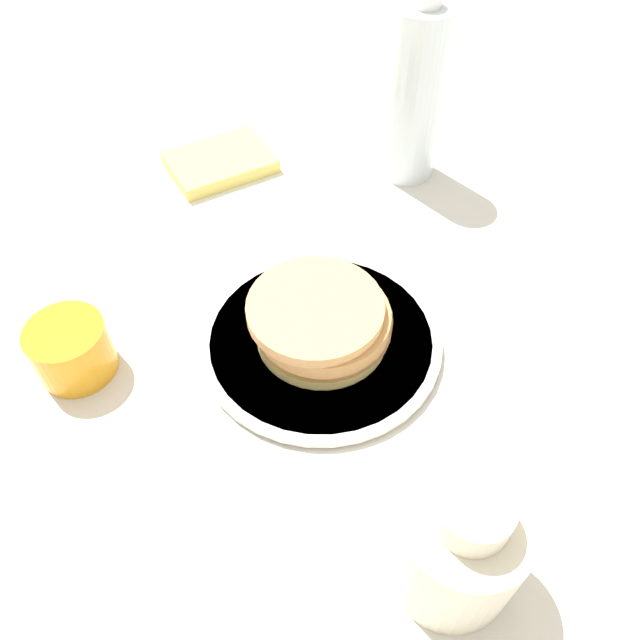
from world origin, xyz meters
name	(u,v)px	position (x,y,z in m)	size (l,w,h in m)	color
ground_plane	(340,331)	(0.00, 0.00, 0.00)	(4.00, 4.00, 0.00)	silver
plate	(320,339)	(0.03, 0.00, 0.01)	(0.27, 0.27, 0.01)	silver
pancake_stack	(322,321)	(0.03, 0.00, 0.04)	(0.16, 0.16, 0.06)	#D3BC6E
juice_glass	(72,350)	(0.26, -0.14, 0.03)	(0.08, 0.08, 0.06)	orange
cream_jug	(459,545)	(0.10, 0.27, 0.06)	(0.11, 0.11, 0.14)	beige
water_bottle_near	(415,96)	(-0.27, -0.17, 0.12)	(0.08, 0.08, 0.25)	silver
napkin	(220,162)	(-0.06, -0.35, 0.01)	(0.16, 0.13, 0.02)	#E5D166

